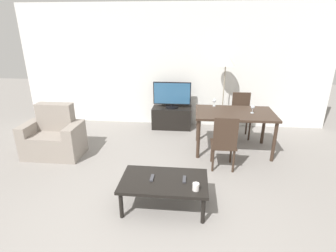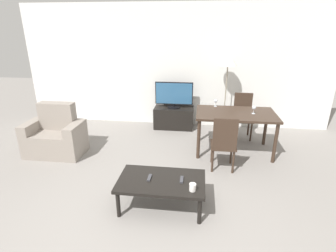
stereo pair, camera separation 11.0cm
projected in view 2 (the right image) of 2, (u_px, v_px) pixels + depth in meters
ground_plane at (137, 244)px, 2.83m from camera, size 18.00×18.00×0.00m
wall_back at (174, 67)px, 5.92m from camera, size 7.00×0.06×2.70m
armchair at (56, 137)px, 4.75m from camera, size 1.01×0.60×0.92m
tv_stand at (174, 118)px, 6.03m from camera, size 0.88×0.46×0.48m
tv at (174, 95)px, 5.84m from camera, size 0.84×0.29×0.58m
coffee_table at (161, 183)px, 3.31m from camera, size 1.10×0.65×0.39m
dining_table at (235, 117)px, 4.73m from camera, size 1.41×0.87×0.76m
dining_chair_near at (224, 142)px, 4.12m from camera, size 0.40×0.40×0.92m
dining_chair_far at (243, 114)px, 5.45m from camera, size 0.40×0.40×0.92m
floor_lamp at (228, 63)px, 5.42m from camera, size 0.38×0.38×1.71m
remote_primary at (182, 180)px, 3.28m from camera, size 0.04×0.15×0.02m
remote_secondary at (150, 178)px, 3.33m from camera, size 0.04×0.15×0.02m
cup_white_near at (193, 187)px, 3.06m from camera, size 0.08×0.08×0.09m
wine_glass_left at (216, 101)px, 5.03m from camera, size 0.07×0.07×0.15m
wine_glass_center at (254, 108)px, 4.60m from camera, size 0.07×0.07×0.15m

